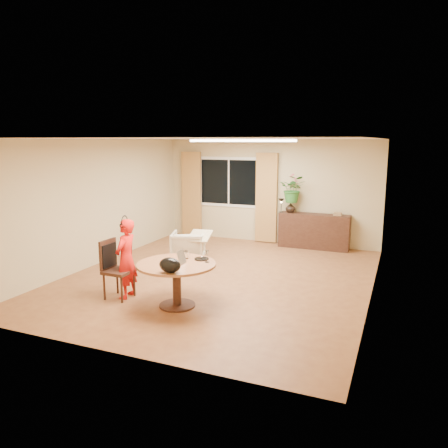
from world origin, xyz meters
name	(u,v)px	position (x,y,z in m)	size (l,w,h in m)	color
floor	(219,278)	(0.00, 0.00, 0.00)	(6.50, 6.50, 0.00)	brown
ceiling	(219,139)	(0.00, 0.00, 2.60)	(6.50, 6.50, 0.00)	white
wall_back	(269,191)	(0.00, 3.25, 1.30)	(5.50, 5.50, 0.00)	tan
wall_left	(98,202)	(-2.75, 0.00, 1.30)	(6.50, 6.50, 0.00)	tan
wall_right	(376,220)	(2.75, 0.00, 1.30)	(6.50, 6.50, 0.00)	tan
window	(229,182)	(-1.10, 3.23, 1.50)	(1.70, 0.03, 1.30)	white
curtain_left	(192,194)	(-2.15, 3.15, 1.15)	(0.55, 0.08, 2.25)	olive
curtain_right	(266,198)	(-0.05, 3.15, 1.15)	(0.55, 0.08, 2.25)	olive
ceiling_panel	(242,141)	(0.00, 1.20, 2.57)	(2.20, 0.35, 0.05)	white
dining_table	(177,272)	(-0.04, -1.59, 0.55)	(1.23, 1.23, 0.70)	brown
dining_chair	(119,270)	(-1.10, -1.63, 0.49)	(0.47, 0.43, 0.97)	black
child	(126,259)	(-1.00, -1.54, 0.66)	(0.32, 0.48, 1.32)	red
laptop	(172,256)	(-0.10, -1.60, 0.81)	(0.33, 0.22, 0.22)	#B7B7BC
tumbler	(186,255)	(-0.03, -1.28, 0.76)	(0.08, 0.08, 0.12)	white
wine_glass	(207,256)	(0.37, -1.36, 0.80)	(0.07, 0.07, 0.20)	white
pot_lid	(202,258)	(0.23, -1.25, 0.72)	(0.23, 0.23, 0.04)	white
handbag	(170,265)	(0.11, -2.06, 0.81)	(0.34, 0.20, 0.22)	black
armchair	(188,246)	(-1.08, 0.84, 0.32)	(0.69, 0.71, 0.64)	beige
throw	(200,232)	(-0.80, 0.83, 0.66)	(0.45, 0.55, 0.03)	beige
sideboard	(314,231)	(1.21, 3.01, 0.42)	(1.67, 0.41, 0.84)	black
vase	(290,207)	(0.61, 3.01, 0.96)	(0.24, 0.24, 0.25)	black
bouquet	(293,189)	(0.66, 3.01, 1.41)	(0.59, 0.51, 0.66)	#3B6B28
book_stack	(338,214)	(1.74, 3.01, 0.88)	(0.19, 0.14, 0.08)	brown
desk_lamp	(281,205)	(0.39, 2.96, 1.02)	(0.15, 0.15, 0.36)	black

